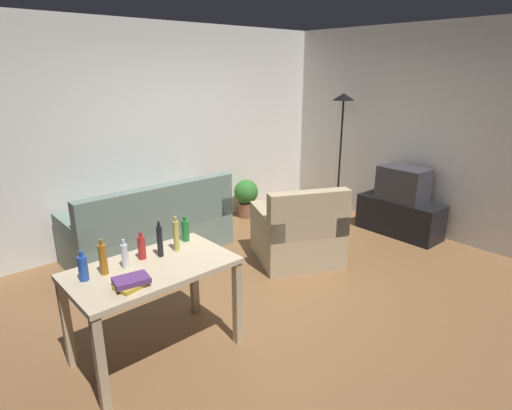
# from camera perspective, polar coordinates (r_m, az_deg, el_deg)

# --- Properties ---
(ground_plane) EXTENTS (5.20, 4.40, 0.02)m
(ground_plane) POSITION_cam_1_polar(r_m,az_deg,el_deg) (4.43, 3.33, -11.21)
(ground_plane) COLOR brown
(wall_rear) EXTENTS (5.20, 0.10, 2.70)m
(wall_rear) POSITION_cam_1_polar(r_m,az_deg,el_deg) (5.69, -12.24, 9.61)
(wall_rear) COLOR silver
(wall_rear) RESTS_ON ground_plane
(wall_right) EXTENTS (0.10, 4.40, 2.70)m
(wall_right) POSITION_cam_1_polar(r_m,az_deg,el_deg) (6.03, 21.83, 9.20)
(wall_right) COLOR silver
(wall_right) RESTS_ON ground_plane
(couch) EXTENTS (1.89, 0.84, 0.92)m
(couch) POSITION_cam_1_polar(r_m,az_deg,el_deg) (5.16, -13.99, -3.44)
(couch) COLOR slate
(couch) RESTS_ON ground_plane
(tv_stand) EXTENTS (0.44, 1.10, 0.48)m
(tv_stand) POSITION_cam_1_polar(r_m,az_deg,el_deg) (6.00, 18.85, -1.50)
(tv_stand) COLOR black
(tv_stand) RESTS_ON ground_plane
(tv) EXTENTS (0.41, 0.60, 0.44)m
(tv) POSITION_cam_1_polar(r_m,az_deg,el_deg) (5.87, 19.32, 2.74)
(tv) COLOR #2D2D33
(tv) RESTS_ON tv_stand
(torchiere_lamp) EXTENTS (0.32, 0.32, 1.81)m
(torchiere_lamp) POSITION_cam_1_polar(r_m,az_deg,el_deg) (6.31, 11.60, 11.03)
(torchiere_lamp) COLOR black
(torchiere_lamp) RESTS_ON ground_plane
(desk) EXTENTS (1.21, 0.72, 0.76)m
(desk) POSITION_cam_1_polar(r_m,az_deg,el_deg) (3.29, -13.81, -9.73)
(desk) COLOR #C6B28E
(desk) RESTS_ON ground_plane
(potted_plant) EXTENTS (0.36, 0.36, 0.57)m
(potted_plant) POSITION_cam_1_polar(r_m,az_deg,el_deg) (6.29, -1.35, 1.28)
(potted_plant) COLOR brown
(potted_plant) RESTS_ON ground_plane
(armchair) EXTENTS (1.17, 1.15, 0.92)m
(armchair) POSITION_cam_1_polar(r_m,az_deg,el_deg) (4.88, 5.78, -4.04)
(armchair) COLOR tan
(armchair) RESTS_ON ground_plane
(bottle_blue) EXTENTS (0.07, 0.07, 0.22)m
(bottle_blue) POSITION_cam_1_polar(r_m,az_deg,el_deg) (3.14, -22.35, -7.90)
(bottle_blue) COLOR #2347A3
(bottle_blue) RESTS_ON desk
(bottle_amber) EXTENTS (0.06, 0.06, 0.26)m
(bottle_amber) POSITION_cam_1_polar(r_m,az_deg,el_deg) (3.17, -19.99, -6.88)
(bottle_amber) COLOR #9E6019
(bottle_amber) RESTS_ON desk
(bottle_clear) EXTENTS (0.05, 0.05, 0.22)m
(bottle_clear) POSITION_cam_1_polar(r_m,az_deg,el_deg) (3.22, -17.35, -6.57)
(bottle_clear) COLOR silver
(bottle_clear) RESTS_ON desk
(bottle_red) EXTENTS (0.06, 0.06, 0.22)m
(bottle_red) POSITION_cam_1_polar(r_m,az_deg,el_deg) (3.34, -15.22, -5.55)
(bottle_red) COLOR #AD2323
(bottle_red) RESTS_ON desk
(bottle_dark) EXTENTS (0.04, 0.04, 0.29)m
(bottle_dark) POSITION_cam_1_polar(r_m,az_deg,el_deg) (3.33, -12.92, -4.75)
(bottle_dark) COLOR black
(bottle_dark) RESTS_ON desk
(bottle_squat) EXTENTS (0.05, 0.05, 0.29)m
(bottle_squat) POSITION_cam_1_polar(r_m,az_deg,el_deg) (3.41, -10.74, -4.09)
(bottle_squat) COLOR #BCB24C
(bottle_squat) RESTS_ON desk
(bottle_green) EXTENTS (0.06, 0.06, 0.22)m
(bottle_green) POSITION_cam_1_polar(r_m,az_deg,el_deg) (3.59, -9.53, -3.38)
(bottle_green) COLOR #1E722D
(bottle_green) RESTS_ON desk
(book_stack) EXTENTS (0.25, 0.20, 0.06)m
(book_stack) POSITION_cam_1_polar(r_m,az_deg,el_deg) (2.98, -16.50, -9.98)
(book_stack) COLOR #B7932D
(book_stack) RESTS_ON desk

